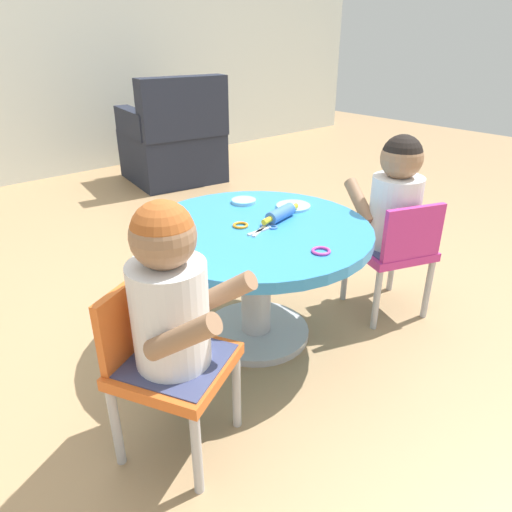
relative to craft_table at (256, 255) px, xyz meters
The scene contains 13 objects.
ground_plane 0.37m from the craft_table, ahead, with size 10.00×10.00×0.00m, color tan.
craft_table is the anchor object (origin of this frame).
child_chair_left 0.62m from the craft_table, 156.36° to the right, with size 0.40×0.40×0.54m.
seated_child_left 0.64m from the craft_table, 152.67° to the right, with size 0.40×0.43×0.51m.
child_chair_right 0.62m from the craft_table, 24.35° to the right, with size 0.39×0.39×0.54m.
seated_child_right 0.64m from the craft_table, 20.67° to the right, with size 0.37×0.42×0.51m.
armchair_dark 2.36m from the craft_table, 65.35° to the left, with size 0.80×0.82×0.85m.
rolling_pin 0.19m from the craft_table, ahead, with size 0.23×0.08×0.05m.
craft_scissors 0.13m from the craft_table, 74.68° to the right, with size 0.14×0.08×0.01m.
playdough_blob_0 0.29m from the craft_table, 12.72° to the left, with size 0.14×0.14×0.01m, color #8CCCF2.
playdough_blob_1 0.31m from the craft_table, 59.47° to the left, with size 0.11×0.11×0.01m, color #8CCCF2.
cookie_cutter_0 0.34m from the craft_table, 87.39° to the right, with size 0.07×0.07×0.01m, color #D83FA5.
cookie_cutter_1 0.14m from the craft_table, 134.52° to the left, with size 0.06×0.06×0.01m, color orange.
Camera 1 is at (-1.08, -1.23, 1.15)m, focal length 32.92 mm.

